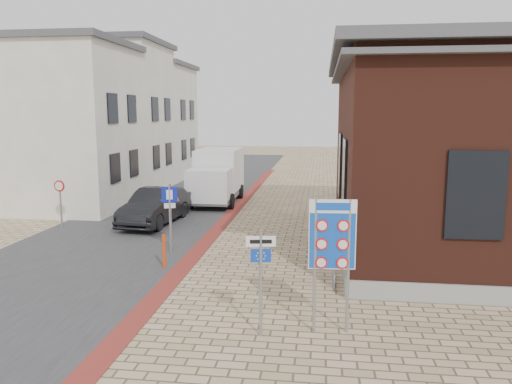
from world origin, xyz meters
The scene contains 15 objects.
ground centered at (0.00, 0.00, 0.00)m, with size 120.00×120.00×0.00m, color tan.
road_strip centered at (-5.50, 15.00, 0.01)m, with size 7.00×60.00×0.02m, color #38383A.
curb_strip centered at (-2.00, 10.00, 0.01)m, with size 0.60×40.00×0.02m, color maroon.
townhouse_near centered at (-10.99, 12.00, 4.17)m, with size 7.40×6.40×8.30m.
townhouse_mid centered at (-10.99, 18.00, 4.57)m, with size 7.40×6.40×9.10m.
townhouse_far centered at (-10.99, 24.00, 4.17)m, with size 7.40×6.40×8.30m.
bike_rack centered at (2.65, 2.20, 0.26)m, with size 0.08×1.80×0.60m.
sedan centered at (-4.89, 8.89, 0.77)m, with size 1.62×4.65×1.53m, color black.
box_truck centered at (-3.29, 14.31, 1.47)m, with size 2.40×5.46×2.84m.
border_sign centered at (2.50, -1.11, 2.15)m, with size 1.02×0.13×2.99m.
essen_sign centered at (1.00, -1.50, 1.56)m, with size 0.64×0.14×2.37m.
parking_sign centered at (-2.86, 4.50, 1.62)m, with size 0.51×0.20×2.39m.
yield_sign centered at (-3.00, 5.04, 1.75)m, with size 0.82×0.14×2.30m.
speed_sign centered at (-8.50, 7.51, 1.34)m, with size 0.48×0.07×2.04m.
bollard centered at (-2.55, 2.80, 0.55)m, with size 0.10×0.10×1.09m, color #E23E0B.
Camera 1 is at (2.24, -11.66, 4.80)m, focal length 35.00 mm.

